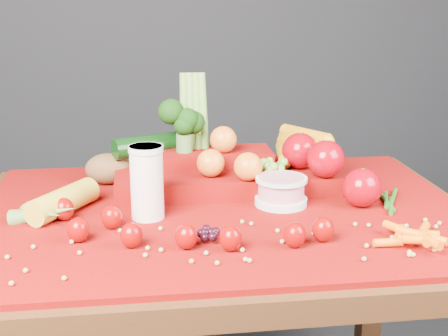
{
  "coord_description": "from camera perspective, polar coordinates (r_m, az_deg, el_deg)",
  "views": [
    {
      "loc": [
        -0.17,
        -1.26,
        1.23
      ],
      "look_at": [
        0.0,
        0.02,
        0.85
      ],
      "focal_mm": 50.0,
      "sensor_mm": 36.0,
      "label": 1
    }
  ],
  "objects": [
    {
      "name": "red_cloth",
      "position": [
        1.36,
        0.11,
        -4.03
      ],
      "size": [
        1.05,
        0.75,
        0.01
      ],
      "primitive_type": "cube",
      "color": "#770903",
      "rests_on": "table"
    },
    {
      "name": "potato",
      "position": [
        1.55,
        -10.54,
        -0.06
      ],
      "size": [
        0.11,
        0.08,
        0.08
      ],
      "primitive_type": "ellipsoid",
      "color": "brown",
      "rests_on": "red_cloth"
    },
    {
      "name": "table",
      "position": [
        1.4,
        0.11,
        -7.91
      ],
      "size": [
        1.1,
        0.8,
        0.75
      ],
      "color": "#341E0B",
      "rests_on": "ground"
    },
    {
      "name": "produce_mound",
      "position": [
        1.49,
        1.44,
        0.42
      ],
      "size": [
        0.59,
        0.37,
        0.27
      ],
      "color": "#770903",
      "rests_on": "red_cloth"
    },
    {
      "name": "baby_carrot_pile",
      "position": [
        1.23,
        16.73,
        -6.02
      ],
      "size": [
        0.17,
        0.17,
        0.03
      ],
      "primitive_type": null,
      "color": "#EC6308",
      "rests_on": "red_cloth"
    },
    {
      "name": "milk_glass",
      "position": [
        1.3,
        -7.07,
        -1.07
      ],
      "size": [
        0.07,
        0.07,
        0.16
      ],
      "rotation": [
        0.0,
        0.0,
        0.39
      ],
      "color": "silver",
      "rests_on": "red_cloth"
    },
    {
      "name": "strawberry_scatter",
      "position": [
        1.21,
        -4.86,
        -5.09
      ],
      "size": [
        0.54,
        0.28,
        0.05
      ],
      "color": "#890108",
      "rests_on": "red_cloth"
    },
    {
      "name": "green_bean_pile",
      "position": [
        1.44,
        15.0,
        -2.93
      ],
      "size": [
        0.14,
        0.12,
        0.01
      ],
      "primitive_type": null,
      "color": "#205D15",
      "rests_on": "red_cloth"
    },
    {
      "name": "dark_grape_cluster",
      "position": [
        1.19,
        -1.57,
        -6.14
      ],
      "size": [
        0.06,
        0.05,
        0.03
      ],
      "primitive_type": null,
      "color": "black",
      "rests_on": "red_cloth"
    },
    {
      "name": "soybean_scatter",
      "position": [
        1.17,
        1.45,
        -6.92
      ],
      "size": [
        0.84,
        0.24,
        0.01
      ],
      "primitive_type": null,
      "color": "tan",
      "rests_on": "red_cloth"
    },
    {
      "name": "yogurt_bowl",
      "position": [
        1.38,
        5.24,
        -2.02
      ],
      "size": [
        0.12,
        0.12,
        0.06
      ],
      "rotation": [
        0.0,
        0.0,
        0.16
      ],
      "color": "silver",
      "rests_on": "red_cloth"
    },
    {
      "name": "corn_ear",
      "position": [
        1.34,
        -15.66,
        -3.7
      ],
      "size": [
        0.25,
        0.27,
        0.06
      ],
      "rotation": [
        0.0,
        0.0,
        0.98
      ],
      "color": "gold",
      "rests_on": "red_cloth"
    }
  ]
}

